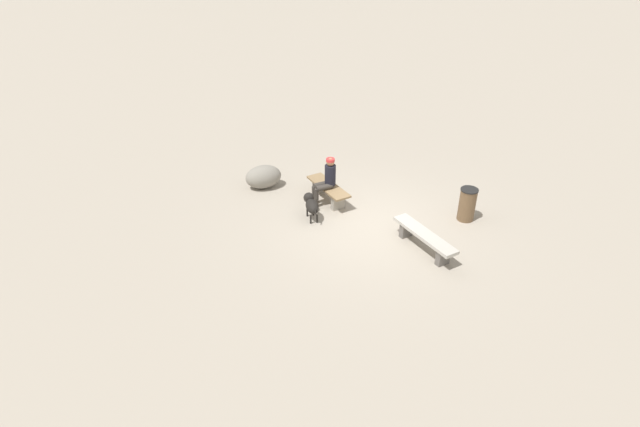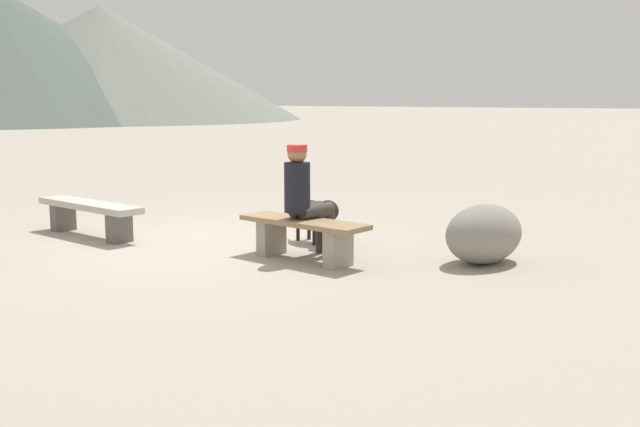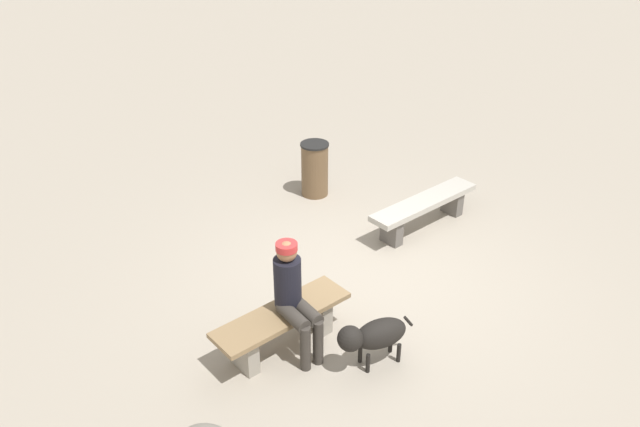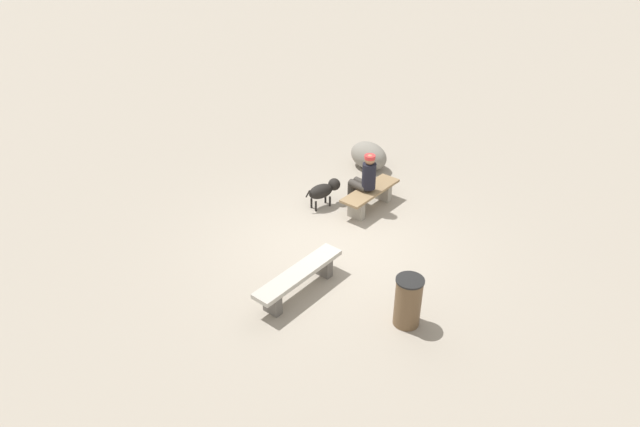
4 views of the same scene
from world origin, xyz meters
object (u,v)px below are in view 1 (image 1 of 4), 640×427
Objects in this scene: bench_left at (424,238)px; dog at (311,204)px; bench_right at (328,190)px; boulder at (263,177)px; seated_person at (326,179)px; trash_bin at (467,204)px.

dog is at bearing 31.25° from bench_left.
boulder is (1.73, 0.83, 0.01)m from bench_right.
seated_person is (3.03, 0.25, 0.40)m from bench_left.
trash_bin reaches higher than bench_right.
bench_left is 3.07m from seated_person.
seated_person reaches higher than dog.
bench_left is 3.09m from bench_right.
seated_person is at bearing -42.18° from dog.
boulder reaches higher than bench_right.
dog reaches higher than bench_right.
dog is at bearing 178.47° from boulder.
bench_right is at bearing -48.57° from seated_person.
trash_bin is 0.85× the size of boulder.
trash_bin is (0.17, -1.82, 0.11)m from bench_left.
bench_left is 2.91m from dog.
bench_left is at bearing 95.25° from trash_bin.
bench_right is 1.60× the size of boulder.
seated_person is 1.27× the size of boulder.
bench_left is 1.17× the size of bench_right.
dog reaches higher than bench_left.
bench_left is 1.48× the size of seated_person.
bench_left is at bearing -133.52° from dog.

